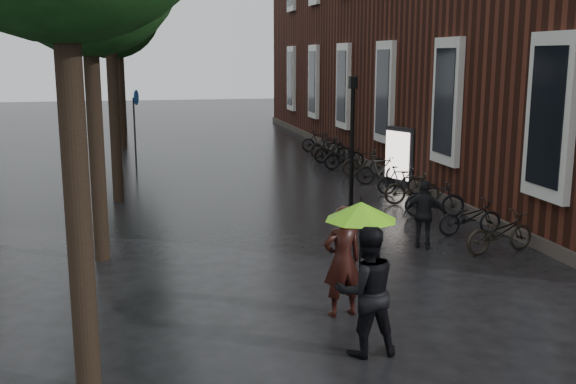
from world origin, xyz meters
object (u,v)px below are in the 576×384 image
object	(u,v)px
person_burgundy	(342,261)
parked_bicycles	(381,172)
ad_lightbox	(401,157)
pedestrian_walking	(424,214)
person_black	(366,291)
lamp_post	(352,134)

from	to	relation	value
person_burgundy	parked_bicycles	world-z (taller)	person_burgundy
parked_bicycles	ad_lightbox	size ratio (longest dim) A/B	8.73
pedestrian_walking	ad_lightbox	xyz separation A→B (m)	(2.31, 7.13, 0.20)
parked_bicycles	person_burgundy	bearing A→B (deg)	-113.53
person_black	pedestrian_walking	bearing A→B (deg)	-122.42
pedestrian_walking	lamp_post	xyz separation A→B (m)	(-0.83, 2.81, 1.51)
lamp_post	person_burgundy	bearing A→B (deg)	-109.12
pedestrian_walking	ad_lightbox	bearing A→B (deg)	-83.68
parked_bicycles	person_black	bearing A→B (deg)	-111.29
person_black	ad_lightbox	distance (m)	13.29
person_burgundy	person_black	distance (m)	1.52
pedestrian_walking	lamp_post	world-z (taller)	lamp_post
person_burgundy	parked_bicycles	bearing A→B (deg)	-122.44
person_burgundy	pedestrian_walking	world-z (taller)	person_burgundy
parked_bicycles	lamp_post	world-z (taller)	lamp_post
pedestrian_walking	parked_bicycles	size ratio (longest dim) A/B	0.09
person_burgundy	ad_lightbox	world-z (taller)	ad_lightbox
person_black	pedestrian_walking	size ratio (longest dim) A/B	1.24
person_burgundy	person_black	size ratio (longest dim) A/B	0.98
person_black	parked_bicycles	xyz separation A→B (m)	(4.70, 12.06, -0.48)
lamp_post	parked_bicycles	bearing A→B (deg)	60.44
ad_lightbox	lamp_post	world-z (taller)	lamp_post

